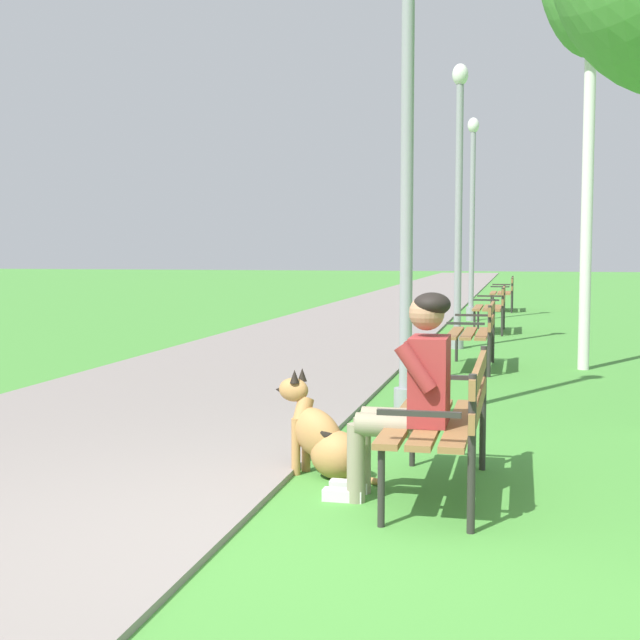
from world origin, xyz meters
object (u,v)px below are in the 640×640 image
object	(u,v)px
park_bench_furthest	(505,290)
lamp_post_near	(407,136)
park_bench_near	(448,413)
lamp_post_mid	(459,203)
person_seated_on_near_bench	(411,388)
lamp_post_far	(472,217)
park_bench_far	(493,304)
dog_shepherd	(323,438)
park_bench_mid	(477,329)

from	to	relation	value
park_bench_furthest	lamp_post_near	size ratio (longest dim) A/B	0.31
park_bench_near	lamp_post_mid	distance (m)	8.33
park_bench_furthest	person_seated_on_near_bench	xyz separation A→B (m)	(-0.23, -16.95, 0.17)
lamp_post_far	lamp_post_mid	bearing A→B (deg)	-88.98
park_bench_far	lamp_post_near	world-z (taller)	lamp_post_near
lamp_post_far	park_bench_near	bearing A→B (deg)	-87.39
dog_shepherd	lamp_post_mid	xyz separation A→B (m)	(0.32, 7.86, 1.95)
park_bench_far	person_seated_on_near_bench	xyz separation A→B (m)	(-0.13, -11.11, 0.17)
person_seated_on_near_bench	dog_shepherd	bearing A→B (deg)	146.04
park_bench_far	lamp_post_near	distance (m)	8.95
lamp_post_far	park_bench_far	bearing A→B (deg)	-78.25
park_bench_mid	person_seated_on_near_bench	bearing A→B (deg)	-90.84
park_bench_furthest	lamp_post_near	bearing A→B (deg)	-92.24
park_bench_near	person_seated_on_near_bench	world-z (taller)	person_seated_on_near_bench
dog_shepherd	lamp_post_near	world-z (taller)	lamp_post_near
park_bench_far	lamp_post_far	size ratio (longest dim) A/B	0.35
park_bench_mid	dog_shepherd	distance (m)	5.65
person_seated_on_near_bench	park_bench_furthest	bearing A→B (deg)	89.23
dog_shepherd	lamp_post_near	xyz separation A→B (m)	(0.29, 1.96, 2.21)
park_bench_mid	dog_shepherd	xyz separation A→B (m)	(-0.72, -5.60, -0.25)
lamp_post_mid	lamp_post_far	world-z (taller)	lamp_post_far
park_bench_furthest	lamp_post_mid	distance (m)	8.84
park_bench_far	lamp_post_near	size ratio (longest dim) A/B	0.31
park_bench_far	lamp_post_near	xyz separation A→B (m)	(-0.47, -8.72, 1.95)
park_bench_far	lamp_post_mid	xyz separation A→B (m)	(-0.45, -2.82, 1.70)
park_bench_far	lamp_post_mid	bearing A→B (deg)	-99.01
park_bench_far	lamp_post_mid	size ratio (longest dim) A/B	0.35
park_bench_mid	park_bench_far	distance (m)	5.08
park_bench_mid	person_seated_on_near_bench	distance (m)	6.03
park_bench_mid	lamp_post_mid	world-z (taller)	lamp_post_mid
park_bench_near	lamp_post_mid	size ratio (longest dim) A/B	0.35
park_bench_mid	person_seated_on_near_bench	world-z (taller)	person_seated_on_near_bench
park_bench_far	lamp_post_far	xyz separation A→B (m)	(-0.54, 2.61, 1.70)
park_bench_mid	park_bench_far	size ratio (longest dim) A/B	1.00
park_bench_near	park_bench_far	world-z (taller)	same
park_bench_near	dog_shepherd	bearing A→B (deg)	162.02
park_bench_near	lamp_post_far	size ratio (longest dim) A/B	0.35
park_bench_near	park_bench_furthest	distance (m)	16.80
park_bench_mid	lamp_post_far	world-z (taller)	lamp_post_far
park_bench_mid	park_bench_furthest	distance (m)	10.92
person_seated_on_near_bench	lamp_post_near	bearing A→B (deg)	98.13
dog_shepherd	lamp_post_mid	distance (m)	8.11
park_bench_mid	lamp_post_far	size ratio (longest dim) A/B	0.35
person_seated_on_near_bench	park_bench_mid	bearing A→B (deg)	89.16
dog_shepherd	person_seated_on_near_bench	bearing A→B (deg)	-33.96
person_seated_on_near_bench	dog_shepherd	world-z (taller)	person_seated_on_near_bench
person_seated_on_near_bench	park_bench_near	bearing A→B (deg)	36.57
park_bench_mid	dog_shepherd	size ratio (longest dim) A/B	1.87
park_bench_far	dog_shepherd	size ratio (longest dim) A/B	1.87
park_bench_mid	lamp_post_near	distance (m)	4.15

